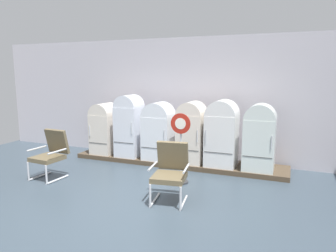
% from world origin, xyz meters
% --- Properties ---
extents(ground, '(12.00, 10.00, 0.05)m').
position_xyz_m(ground, '(0.00, 0.00, -0.03)').
color(ground, '#35424D').
extents(back_wall, '(11.76, 0.12, 3.18)m').
position_xyz_m(back_wall, '(0.00, 3.66, 1.60)').
color(back_wall, silver).
rests_on(back_wall, ground).
extents(display_plinth, '(5.38, 0.95, 0.11)m').
position_xyz_m(display_plinth, '(0.00, 3.02, 0.06)').
color(display_plinth, '#4B3C2B').
rests_on(display_plinth, ground).
extents(refrigerator_0, '(0.59, 0.70, 1.36)m').
position_xyz_m(refrigerator_0, '(-2.04, 2.93, 0.83)').
color(refrigerator_0, silver).
rests_on(refrigerator_0, display_plinth).
extents(refrigerator_1, '(0.61, 0.65, 1.60)m').
position_xyz_m(refrigerator_1, '(-1.27, 2.90, 0.97)').
color(refrigerator_1, white).
rests_on(refrigerator_1, display_plinth).
extents(refrigerator_2, '(0.71, 0.65, 1.44)m').
position_xyz_m(refrigerator_2, '(-0.45, 2.90, 0.87)').
color(refrigerator_2, white).
rests_on(refrigerator_2, display_plinth).
extents(refrigerator_3, '(0.61, 0.71, 1.48)m').
position_xyz_m(refrigerator_3, '(0.42, 2.93, 0.90)').
color(refrigerator_3, silver).
rests_on(refrigerator_3, display_plinth).
extents(refrigerator_4, '(0.70, 0.72, 1.54)m').
position_xyz_m(refrigerator_4, '(1.15, 2.94, 0.93)').
color(refrigerator_4, white).
rests_on(refrigerator_4, display_plinth).
extents(refrigerator_5, '(0.67, 0.63, 1.49)m').
position_xyz_m(refrigerator_5, '(2.00, 2.89, 0.90)').
color(refrigerator_5, silver).
rests_on(refrigerator_5, display_plinth).
extents(armchair_left, '(0.67, 0.74, 1.05)m').
position_xyz_m(armchair_left, '(-2.18, 1.02, 0.57)').
color(armchair_left, silver).
rests_on(armchair_left, ground).
extents(armchair_right, '(0.70, 0.77, 1.05)m').
position_xyz_m(armchair_right, '(0.69, 0.82, 0.57)').
color(armchair_right, silver).
rests_on(armchair_right, ground).
extents(sign_stand, '(0.42, 0.32, 1.46)m').
position_xyz_m(sign_stand, '(0.55, 1.73, 0.68)').
color(sign_stand, '#2D2D30').
rests_on(sign_stand, ground).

